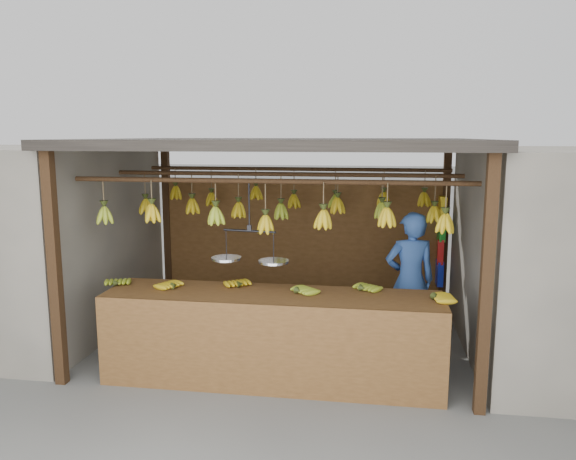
# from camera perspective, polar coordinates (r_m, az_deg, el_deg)

# --- Properties ---
(ground) EXTENTS (80.00, 80.00, 0.00)m
(ground) POSITION_cam_1_polar(r_m,az_deg,el_deg) (6.89, -0.39, -11.14)
(ground) COLOR #5B5B57
(stall) EXTENTS (4.30, 3.30, 2.40)m
(stall) POSITION_cam_1_polar(r_m,az_deg,el_deg) (6.78, 0.04, 5.64)
(stall) COLOR black
(stall) RESTS_ON ground
(neighbor_left) EXTENTS (3.00, 3.00, 2.30)m
(neighbor_left) POSITION_cam_1_polar(r_m,az_deg,el_deg) (7.97, -26.87, -0.76)
(neighbor_left) COLOR slate
(neighbor_left) RESTS_ON ground
(counter) EXTENTS (3.44, 0.76, 0.96)m
(counter) POSITION_cam_1_polar(r_m,az_deg,el_deg) (5.51, -1.84, -8.80)
(counter) COLOR brown
(counter) RESTS_ON ground
(hanging_bananas) EXTENTS (3.58, 2.24, 0.39)m
(hanging_bananas) POSITION_cam_1_polar(r_m,az_deg,el_deg) (6.50, -0.44, 2.31)
(hanging_bananas) COLOR #92A523
(hanging_bananas) RESTS_ON ground
(balance_scale) EXTENTS (0.79, 0.36, 0.81)m
(balance_scale) POSITION_cam_1_polar(r_m,az_deg,el_deg) (5.62, -3.91, -2.69)
(balance_scale) COLOR black
(balance_scale) RESTS_ON ground
(vendor) EXTENTS (0.65, 0.50, 1.59)m
(vendor) POSITION_cam_1_polar(r_m,az_deg,el_deg) (6.60, 12.28, -5.04)
(vendor) COLOR #3359A5
(vendor) RESTS_ON ground
(bag_bundles) EXTENTS (0.08, 0.26, 1.22)m
(bag_bundles) POSITION_cam_1_polar(r_m,az_deg,el_deg) (7.89, 15.27, -1.03)
(bag_bundles) COLOR yellow
(bag_bundles) RESTS_ON ground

